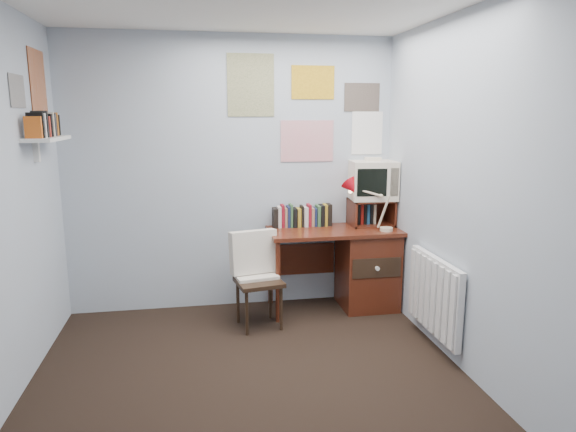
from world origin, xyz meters
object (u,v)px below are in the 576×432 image
Objects in this scene: desk at (361,265)px; tv_riser at (371,212)px; radiator at (435,295)px; crt_tv at (372,178)px; desk_lamp at (387,208)px; wall_shelf at (47,139)px; desk_chair at (259,282)px.

tv_riser reaches higher than desk.
desk is 1.50× the size of radiator.
desk reaches higher than radiator.
desk_lamp is at bearing -74.76° from crt_tv.
tv_riser is 2.83m from wall_shelf.
tv_riser reaches higher than radiator.
radiator is (0.16, -1.06, -0.79)m from crt_tv.
desk_lamp is 0.96m from radiator.
wall_shelf is (-1.56, -0.07, 1.22)m from desk_chair.
desk_chair is 1.32m from desk_lamp.
tv_riser is at bearing 94.15° from desk_lamp.
desk is 0.97m from radiator.
desk_chair is 0.99× the size of radiator.
tv_riser is (1.13, 0.42, 0.49)m from desk_chair.
tv_riser is 1.15m from radiator.
desk_lamp is 1.05× the size of tv_riser.
crt_tv is 0.67× the size of wall_shelf.
crt_tv is at bearing 65.27° from tv_riser.
wall_shelf is (-2.70, -0.51, 0.41)m from crt_tv.
radiator is (1.30, -0.62, 0.02)m from desk_chair.
wall_shelf is at bearing 172.48° from desk_chair.
crt_tv reaches higher than radiator.
wall_shelf is (-2.57, -0.38, 1.21)m from desk.
radiator is at bearing -80.72° from tv_riser.
desk_lamp is at bearing -2.75° from desk_chair.
desk_chair is 1.46m from crt_tv.
desk is 2.86× the size of desk_lamp.
desk_chair is 1.99m from wall_shelf.
radiator is (0.29, -0.93, 0.01)m from desk.
wall_shelf is at bearing -171.60° from desk.
desk is 0.51m from tv_riser.
desk_chair is at bearing -153.65° from crt_tv.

